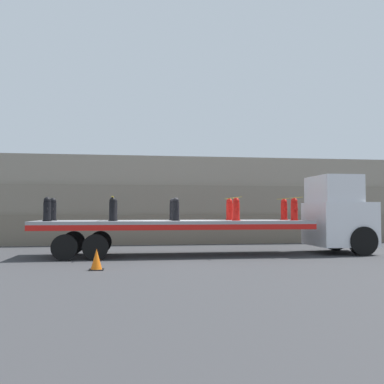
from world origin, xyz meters
TOP-DOWN VIEW (x-y plane):
  - ground_plane at (0.00, 0.00)m, footprint 120.00×120.00m
  - rock_cliff at (0.00, 6.96)m, footprint 60.00×3.30m
  - truck_cab at (6.91, 0.00)m, footprint 2.27×2.61m
  - flatbed_trailer at (-0.74, 0.00)m, footprint 10.64×2.68m
  - fire_hydrant_black_near_0 at (-4.72, -0.57)m, footprint 0.34×0.48m
  - fire_hydrant_black_far_0 at (-4.72, 0.57)m, footprint 0.34×0.48m
  - fire_hydrant_black_near_1 at (-2.36, -0.57)m, footprint 0.34×0.48m
  - fire_hydrant_black_far_1 at (-2.36, 0.57)m, footprint 0.34×0.48m
  - fire_hydrant_black_near_2 at (0.00, -0.57)m, footprint 0.34×0.48m
  - fire_hydrant_black_far_2 at (0.00, 0.57)m, footprint 0.34×0.48m
  - fire_hydrant_red_near_3 at (2.36, -0.57)m, footprint 0.34×0.48m
  - fire_hydrant_red_far_3 at (2.36, 0.57)m, footprint 0.34×0.48m
  - fire_hydrant_red_near_4 at (4.72, -0.57)m, footprint 0.34×0.48m
  - fire_hydrant_red_far_4 at (4.72, 0.57)m, footprint 0.34×0.48m
  - cargo_strap_rear at (-2.36, 0.00)m, footprint 0.05×2.79m
  - cargo_strap_middle at (2.36, 0.00)m, footprint 0.05×2.79m
  - cargo_strap_front at (4.72, 0.00)m, footprint 0.05×2.79m
  - traffic_cone at (-2.68, -3.80)m, footprint 0.43×0.43m

SIDE VIEW (x-z plane):
  - ground_plane at x=0.00m, z-range 0.00..0.00m
  - traffic_cone at x=-2.68m, z-range -0.01..0.62m
  - flatbed_trailer at x=-0.74m, z-range 0.43..1.80m
  - truck_cab at x=6.91m, z-range -0.04..3.16m
  - fire_hydrant_black_near_0 at x=-4.72m, z-range 1.35..2.24m
  - fire_hydrant_black_far_0 at x=-4.72m, z-range 1.35..2.24m
  - fire_hydrant_black_near_1 at x=-2.36m, z-range 1.35..2.24m
  - fire_hydrant_black_far_1 at x=-2.36m, z-range 1.35..2.24m
  - fire_hydrant_black_near_2 at x=0.00m, z-range 1.35..2.24m
  - fire_hydrant_black_far_2 at x=0.00m, z-range 1.35..2.24m
  - fire_hydrant_red_near_3 at x=2.36m, z-range 1.35..2.24m
  - fire_hydrant_red_far_3 at x=2.36m, z-range 1.35..2.24m
  - fire_hydrant_red_near_4 at x=4.72m, z-range 1.35..2.24m
  - fire_hydrant_red_far_4 at x=4.72m, z-range 1.35..2.24m
  - cargo_strap_rear at x=-2.36m, z-range 2.26..2.27m
  - cargo_strap_middle at x=2.36m, z-range 2.26..2.27m
  - cargo_strap_front at x=4.72m, z-range 2.26..2.27m
  - rock_cliff at x=0.00m, z-range 0.00..4.64m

